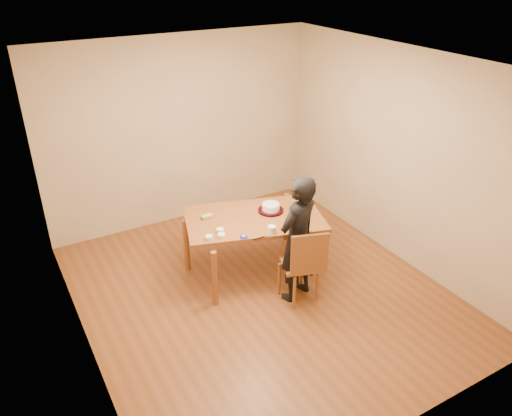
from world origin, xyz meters
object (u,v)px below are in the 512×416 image
cake_plate (271,210)px  cake (271,207)px  person (298,240)px  dining_table (254,219)px  dining_chair (299,265)px

cake_plate → cake: bearing=0.0°
cake → person: person is taller
cake → person: bearing=-98.1°
cake_plate → dining_table: bearing=-173.6°
cake → person: size_ratio=0.14×
cake → person: 0.77m
dining_table → dining_chair: bearing=-61.7°
dining_chair → cake: size_ratio=1.67×
dining_table → cake_plate: cake_plate is taller
cake → person: (-0.11, -0.76, -0.04)m
cake → dining_table: bearing=-173.6°
dining_chair → dining_table: bearing=120.1°
dining_table → dining_chair: size_ratio=4.47×
dining_table → person: size_ratio=1.08×
dining_chair → cake: 0.89m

